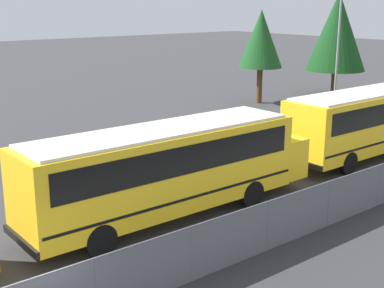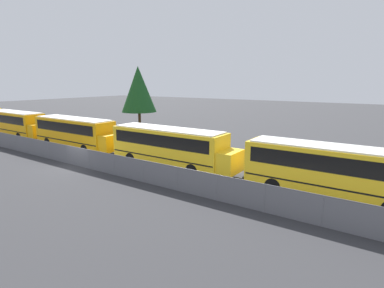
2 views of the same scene
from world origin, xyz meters
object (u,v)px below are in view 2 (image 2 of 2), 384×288
school_bus_2 (75,131)px  tree_1 (139,89)px  school_bus_3 (170,145)px  school_bus_4 (337,168)px  school_bus_1 (15,122)px

school_bus_2 → tree_1: 16.59m
school_bus_3 → tree_1: size_ratio=1.25×
school_bus_4 → school_bus_3: bearing=-179.5°
tree_1 → school_bus_3: bearing=-40.0°
school_bus_2 → school_bus_4: size_ratio=1.00×
school_bus_3 → school_bus_4: 13.02m
school_bus_1 → school_bus_2: (13.02, -0.02, 0.00)m
school_bus_1 → school_bus_3: bearing=0.1°
school_bus_1 → tree_1: 17.68m
tree_1 → school_bus_4: bearing=-25.8°
school_bus_1 → school_bus_4: bearing=0.2°
tree_1 → school_bus_1: bearing=-117.6°
school_bus_3 → school_bus_4: size_ratio=1.00×
school_bus_3 → school_bus_4: (13.02, 0.11, 0.00)m
school_bus_2 → school_bus_3: 13.10m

